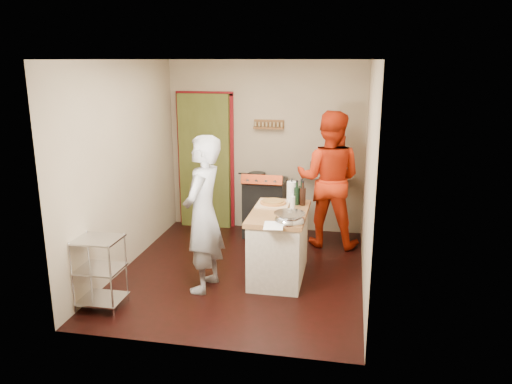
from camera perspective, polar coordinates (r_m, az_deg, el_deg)
floor at (r=6.40m, az=-1.66°, el=-9.06°), size 3.50×3.50×0.00m
back_wall at (r=7.87m, az=-3.46°, el=4.14°), size 3.00×0.44×2.60m
left_wall at (r=6.48m, az=-14.82°, el=2.84°), size 0.04×3.50×2.60m
right_wall at (r=5.85m, az=12.74°, el=1.71°), size 0.04×3.50×2.60m
ceiling at (r=5.85m, az=-1.86°, el=15.00°), size 3.00×3.50×0.02m
stove at (r=7.55m, az=1.02°, el=-1.64°), size 0.60×0.63×1.00m
wire_shelving at (r=5.62m, az=-17.46°, el=-8.45°), size 0.48×0.40×0.80m
island at (r=6.10m, az=2.68°, el=-5.72°), size 0.68×1.27×1.15m
person_stripe at (r=5.67m, az=-6.06°, el=-2.58°), size 0.50×0.70×1.81m
person_red at (r=7.10m, az=8.32°, el=1.44°), size 1.01×0.83×1.93m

